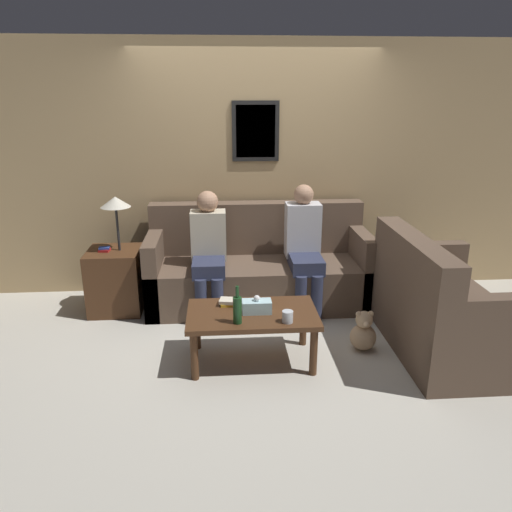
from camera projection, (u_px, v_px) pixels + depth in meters
The scene contains 13 objects.
ground_plane at pixel (263, 322), 4.73m from camera, with size 16.00×16.00×0.00m, color beige.
wall_back at pixel (255, 170), 5.23m from camera, with size 9.00×0.08×2.60m.
couch_main at pixel (258, 270), 5.11m from camera, with size 2.21×0.85×0.99m.
couch_side at pixel (440, 312), 4.13m from camera, with size 0.85×1.41×0.99m.
coffee_table at pixel (252, 319), 3.96m from camera, with size 1.03×0.61×0.43m.
side_table_with_lamp at pixel (116, 277), 4.91m from camera, with size 0.50×0.50×1.15m.
wine_bottle at pixel (237, 309), 3.72m from camera, with size 0.07×0.07×0.30m.
drinking_glass at pixel (288, 317), 3.75m from camera, with size 0.08×0.08×0.09m.
book_stack at pixel (228, 302), 4.06m from camera, with size 0.15×0.13×0.05m.
tissue_box at pixel (257, 306), 3.92m from camera, with size 0.23×0.12×0.15m.
person_left at pixel (209, 248), 4.79m from camera, with size 0.34×0.60×1.19m.
person_right at pixel (304, 244), 4.88m from camera, with size 0.34×0.62×1.23m.
teddy_bear at pixel (363, 333), 4.20m from camera, with size 0.22×0.22×0.35m.
Camera 1 is at (-0.38, -4.28, 2.09)m, focal length 35.00 mm.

